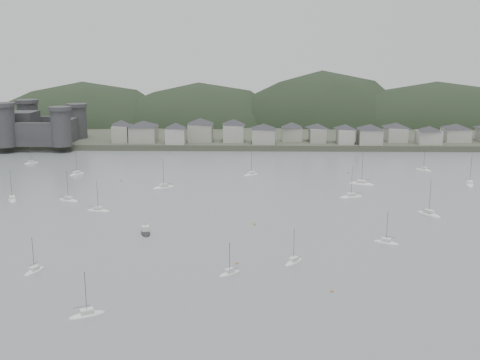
{
  "coord_description": "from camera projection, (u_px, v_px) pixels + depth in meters",
  "views": [
    {
      "loc": [
        4.32,
        -123.32,
        49.8
      ],
      "look_at": [
        0.0,
        75.0,
        6.0
      ],
      "focal_mm": 43.63,
      "sensor_mm": 36.0,
      "label": 1
    }
  ],
  "objects": [
    {
      "name": "forested_ridge",
      "position": [
        253.0,
        143.0,
        396.55
      ],
      "size": [
        851.55,
        103.94,
        102.57
      ],
      "color": "black",
      "rests_on": "ground"
    },
    {
      "name": "mooring_buoys",
      "position": [
        230.0,
        208.0,
        189.03
      ],
      "size": [
        177.59,
        125.79,
        0.7
      ],
      "color": "#B5793C",
      "rests_on": "ground"
    },
    {
      "name": "waterfront_town",
      "position": [
        340.0,
        131.0,
        307.26
      ],
      "size": [
        451.48,
        28.46,
        12.92
      ],
      "color": "gray",
      "rests_on": "far_shore_land"
    },
    {
      "name": "sailboat_lead",
      "position": [
        470.0,
        185.0,
        222.18
      ],
      "size": [
        5.39,
        10.02,
        13.05
      ],
      "rotation": [
        0.0,
        0.0,
        2.88
      ],
      "color": "silver",
      "rests_on": "ground"
    },
    {
      "name": "castle",
      "position": [
        17.0,
        127.0,
        306.94
      ],
      "size": [
        66.0,
        43.0,
        20.0
      ],
      "color": "#313133",
      "rests_on": "far_shore_land"
    },
    {
      "name": "moored_fleet",
      "position": [
        159.0,
        206.0,
        191.69
      ],
      "size": [
        250.77,
        160.89,
        13.77
      ],
      "color": "silver",
      "rests_on": "ground"
    },
    {
      "name": "far_shore_land",
      "position": [
        247.0,
        120.0,
        418.89
      ],
      "size": [
        900.0,
        250.0,
        3.0
      ],
      "primitive_type": "cube",
      "color": "#383D2D",
      "rests_on": "ground"
    },
    {
      "name": "motor_launch_far",
      "position": [
        146.0,
        232.0,
        163.02
      ],
      "size": [
        4.32,
        7.44,
        3.69
      ],
      "rotation": [
        0.0,
        0.0,
        3.41
      ],
      "color": "black",
      "rests_on": "ground"
    },
    {
      "name": "ground",
      "position": [
        233.0,
        278.0,
        131.22
      ],
      "size": [
        900.0,
        900.0,
        0.0
      ],
      "primitive_type": "plane",
      "color": "slate",
      "rests_on": "ground"
    }
  ]
}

